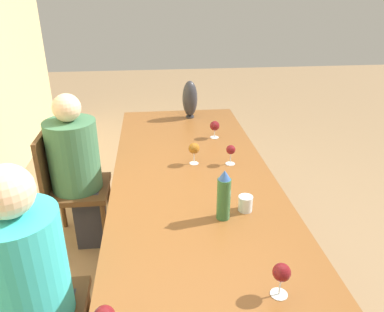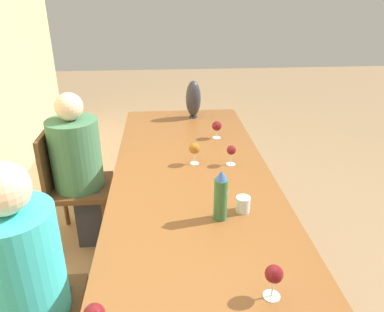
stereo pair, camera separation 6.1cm
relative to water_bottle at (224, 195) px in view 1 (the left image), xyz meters
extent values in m
plane|color=#937551|center=(0.29, 0.10, -0.88)|extent=(14.00, 14.00, 0.00)
cube|color=brown|center=(0.29, 0.10, -0.15)|extent=(3.02, 1.00, 0.04)
cylinder|color=brown|center=(1.70, -0.30, -0.53)|extent=(0.07, 0.07, 0.71)
cylinder|color=brown|center=(1.70, 0.50, -0.53)|extent=(0.07, 0.07, 0.71)
cylinder|color=#336638|center=(0.00, 0.00, -0.02)|extent=(0.07, 0.07, 0.22)
cone|color=#33599E|center=(0.00, 0.00, 0.12)|extent=(0.06, 0.06, 0.05)
cylinder|color=silver|center=(0.06, -0.13, -0.09)|extent=(0.08, 0.08, 0.08)
cylinder|color=#2D2D33|center=(1.59, 0.01, -0.12)|extent=(0.07, 0.07, 0.01)
ellipsoid|color=#2D2D33|center=(1.59, 0.01, 0.04)|extent=(0.13, 0.13, 0.32)
cylinder|color=silver|center=(0.65, 0.08, -0.13)|extent=(0.06, 0.06, 0.00)
cylinder|color=silver|center=(0.65, 0.08, -0.09)|extent=(0.01, 0.01, 0.08)
sphere|color=#995B19|center=(0.65, 0.08, -0.02)|extent=(0.07, 0.07, 0.07)
cylinder|color=silver|center=(0.62, -0.16, -0.13)|extent=(0.06, 0.06, 0.00)
cylinder|color=silver|center=(0.62, -0.16, -0.09)|extent=(0.01, 0.01, 0.07)
sphere|color=maroon|center=(0.62, -0.16, -0.03)|extent=(0.06, 0.06, 0.06)
cylinder|color=silver|center=(-0.54, -0.12, -0.13)|extent=(0.07, 0.07, 0.00)
cylinder|color=silver|center=(-0.54, -0.12, -0.09)|extent=(0.01, 0.01, 0.08)
sphere|color=maroon|center=(-0.54, -0.12, -0.02)|extent=(0.07, 0.07, 0.07)
cylinder|color=silver|center=(1.09, -0.13, -0.13)|extent=(0.07, 0.07, 0.00)
cylinder|color=silver|center=(1.09, -0.13, -0.10)|extent=(0.01, 0.01, 0.06)
sphere|color=maroon|center=(1.09, -0.13, -0.03)|extent=(0.07, 0.07, 0.07)
cube|color=brown|center=(0.92, 0.91, -0.43)|extent=(0.44, 0.44, 0.04)
cube|color=brown|center=(0.92, 1.11, -0.20)|extent=(0.40, 0.03, 0.43)
cylinder|color=brown|center=(0.73, 0.72, -0.67)|extent=(0.04, 0.04, 0.43)
cylinder|color=brown|center=(1.11, 0.72, -0.67)|extent=(0.04, 0.04, 0.43)
cylinder|color=brown|center=(0.73, 1.10, -0.67)|extent=(0.04, 0.04, 0.43)
cylinder|color=brown|center=(1.11, 1.10, -0.67)|extent=(0.04, 0.04, 0.43)
cylinder|color=#33B7BC|center=(-0.26, 0.91, -0.15)|extent=(0.36, 0.36, 0.53)
sphere|color=beige|center=(-0.26, 0.91, 0.23)|extent=(0.22, 0.22, 0.22)
cube|color=#2D2D38|center=(0.92, 0.85, -0.65)|extent=(0.27, 0.20, 0.47)
cylinder|color=#3D704C|center=(0.92, 0.91, -0.16)|extent=(0.36, 0.36, 0.52)
sphere|color=beige|center=(0.92, 0.91, 0.20)|extent=(0.19, 0.19, 0.19)
camera|label=1|loc=(-1.58, 0.33, 0.96)|focal=35.00mm
camera|label=2|loc=(-1.59, 0.27, 0.96)|focal=35.00mm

